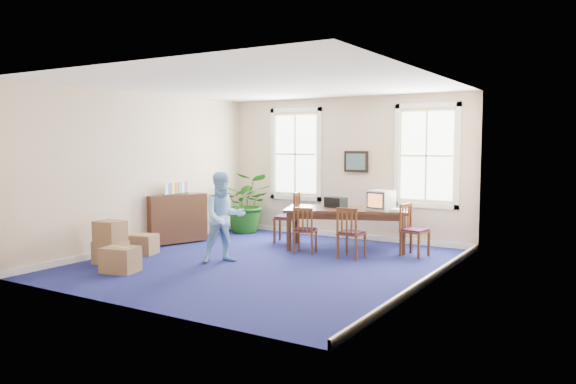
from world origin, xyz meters
The scene contains 25 objects.
floor centered at (0.00, 0.00, 0.00)m, with size 6.50×6.50×0.00m, color navy.
ceiling centered at (0.00, 0.00, 3.20)m, with size 6.50×6.50×0.00m, color white.
wall_back centered at (0.00, 3.25, 1.60)m, with size 6.50×6.50×0.00m, color beige.
wall_front centered at (0.00, -3.25, 1.60)m, with size 6.50×6.50×0.00m, color beige.
wall_left centered at (-3.00, 0.00, 1.60)m, with size 6.50×6.50×0.00m, color beige.
wall_right centered at (3.00, 0.00, 1.60)m, with size 6.50×6.50×0.00m, color beige.
baseboard_back centered at (0.00, 3.22, 0.06)m, with size 6.00×0.04×0.12m, color white.
baseboard_left centered at (-2.97, 0.00, 0.06)m, with size 0.04×6.50×0.12m, color white.
baseboard_right centered at (2.97, 0.00, 0.06)m, with size 0.04×6.50×0.12m, color white.
window_left centered at (-1.30, 3.23, 1.90)m, with size 1.40×0.12×2.20m, color white, non-canonical shape.
window_right centered at (1.90, 3.23, 1.90)m, with size 1.40×0.12×2.20m, color white, non-canonical shape.
wall_picture centered at (0.30, 3.20, 1.75)m, with size 0.58×0.06×0.48m, color black, non-canonical shape.
conference_table centered at (0.64, 2.02, 0.42)m, with size 2.45×1.11×0.84m, color #472917, non-canonical shape.
crt_tv centered at (1.37, 2.07, 1.03)m, with size 0.43×0.47×0.39m, color #B7B7BC, non-canonical shape.
game_console centered at (1.70, 2.02, 0.86)m, with size 0.16×0.20×0.05m, color white.
equipment_bag centered at (0.36, 2.07, 0.94)m, with size 0.42×0.27×0.21m, color black.
chair_near_left centered at (0.14, 1.18, 0.46)m, with size 0.41×0.41×0.92m, color brown, non-canonical shape.
chair_near_right centered at (1.14, 1.18, 0.49)m, with size 0.44×0.44×0.97m, color brown, non-canonical shape.
chair_end_left centered at (-0.81, 2.02, 0.55)m, with size 0.50×0.50×1.10m, color brown, non-canonical shape.
chair_end_right centered at (2.09, 2.02, 0.50)m, with size 0.45×0.45×1.00m, color brown, non-canonical shape.
man centered at (-0.69, -0.35, 0.82)m, with size 0.81×0.62×1.65m, color #8FC7F8.
credenza centered at (-2.75, 0.63, 0.52)m, with size 0.38×1.32×1.04m, color #472917.
brochure_rack centered at (-2.73, 0.63, 1.17)m, with size 0.11×0.62×0.27m, color #99999E, non-canonical shape.
potted_plant centered at (-2.33, 2.66, 0.73)m, with size 1.31×1.14×1.46m, color #144B10.
cardboard_boxes centered at (-2.19, -1.38, 0.40)m, with size 1.42×1.42×0.81m, color olive, non-canonical shape.
Camera 1 is at (5.58, -8.33, 2.17)m, focal length 35.00 mm.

